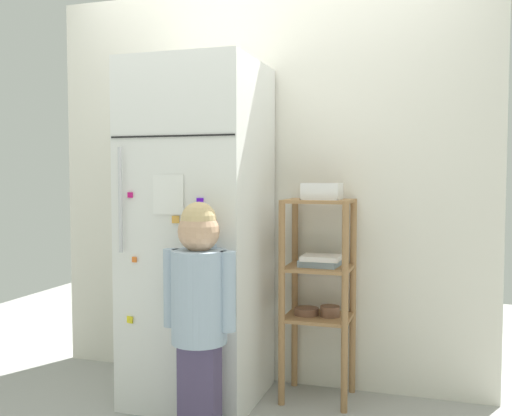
{
  "coord_description": "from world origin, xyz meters",
  "views": [
    {
      "loc": [
        0.99,
        -2.87,
        1.24
      ],
      "look_at": [
        0.07,
        0.02,
        1.06
      ],
      "focal_mm": 40.11,
      "sensor_mm": 36.0,
      "label": 1
    }
  ],
  "objects": [
    {
      "name": "refrigerator",
      "position": [
        -0.26,
        0.02,
        0.92
      ],
      "size": [
        0.68,
        0.7,
        1.84
      ],
      "color": "white",
      "rests_on": "ground"
    },
    {
      "name": "child_standing",
      "position": [
        -0.06,
        -0.44,
        0.67
      ],
      "size": [
        0.36,
        0.27,
        1.11
      ],
      "color": "#504467",
      "rests_on": "ground"
    },
    {
      "name": "ground_plane",
      "position": [
        0.0,
        0.0,
        0.0
      ],
      "size": [
        6.0,
        6.0,
        0.0
      ],
      "primitive_type": "plane",
      "color": "#999993"
    },
    {
      "name": "kitchen_wall_back",
      "position": [
        0.0,
        0.38,
        1.17
      ],
      "size": [
        2.67,
        0.03,
        2.34
      ],
      "primitive_type": "cube",
      "color": "silver",
      "rests_on": "ground"
    },
    {
      "name": "fruit_bin",
      "position": [
        0.4,
        0.18,
        1.14
      ],
      "size": [
        0.2,
        0.18,
        0.09
      ],
      "color": "white",
      "rests_on": "pantry_shelf_unit"
    },
    {
      "name": "pantry_shelf_unit",
      "position": [
        0.38,
        0.19,
        0.66
      ],
      "size": [
        0.37,
        0.33,
        1.11
      ],
      "color": "#9E7247",
      "rests_on": "ground"
    }
  ]
}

